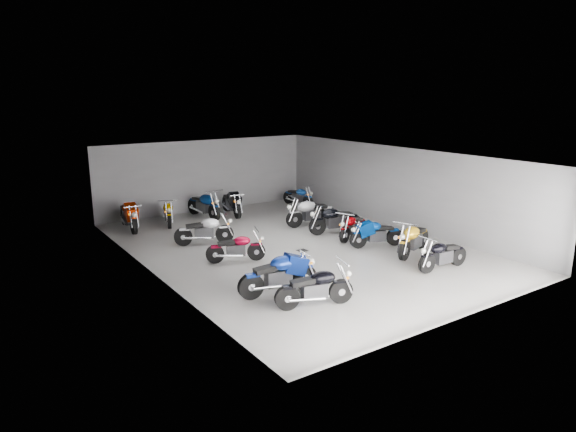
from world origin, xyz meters
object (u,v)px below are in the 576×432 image
object	(u,v)px
motorcycle_right_f	(311,212)
motorcycle_back_d	(232,203)
motorcycle_left_d	(237,248)
motorcycle_back_c	(204,205)
motorcycle_right_d	(353,226)
motorcycle_back_b	(168,212)
motorcycle_back_f	(299,196)
motorcycle_right_b	(414,239)
motorcycle_left_f	(205,230)
motorcycle_right_e	(335,220)
motorcycle_right_a	(442,255)
drain_grate	(302,250)
motorcycle_back_a	(129,215)
motorcycle_left_a	(316,288)
motorcycle_right_c	(376,234)

from	to	relation	value
motorcycle_right_f	motorcycle_back_d	size ratio (longest dim) A/B	1.00
motorcycle_right_f	motorcycle_back_d	bearing A→B (deg)	32.64
motorcycle_left_d	motorcycle_back_c	xyz separation A→B (m)	(1.70, 6.02, 0.10)
motorcycle_right_d	motorcycle_back_b	world-z (taller)	motorcycle_back_b
motorcycle_left_d	motorcycle_back_b	xyz separation A→B (m)	(-0.02, 5.76, 0.05)
motorcycle_back_d	motorcycle_right_d	bearing A→B (deg)	117.84
motorcycle_back_d	motorcycle_back_f	xyz separation A→B (m)	(3.50, -0.14, -0.08)
motorcycle_left_d	motorcycle_right_b	distance (m)	5.84
motorcycle_right_f	motorcycle_left_f	bearing A→B (deg)	95.53
motorcycle_right_d	motorcycle_right_e	bearing A→B (deg)	-18.26
motorcycle_right_a	motorcycle_back_c	world-z (taller)	motorcycle_back_c
motorcycle_right_d	motorcycle_back_f	distance (m)	5.94
drain_grate	motorcycle_right_d	bearing A→B (deg)	3.95
motorcycle_right_e	motorcycle_back_a	bearing A→B (deg)	64.26
motorcycle_right_b	motorcycle_back_a	distance (m)	10.90
motorcycle_back_c	motorcycle_back_f	distance (m)	4.73
motorcycle_right_a	motorcycle_back_f	bearing A→B (deg)	-6.69
motorcycle_right_a	motorcycle_back_b	world-z (taller)	motorcycle_back_b
motorcycle_left_f	motorcycle_back_b	bearing A→B (deg)	-159.80
drain_grate	motorcycle_back_d	distance (m)	6.07
motorcycle_left_a	motorcycle_back_c	distance (m)	10.38
motorcycle_back_a	motorcycle_back_c	xyz separation A→B (m)	(3.29, 0.16, -0.02)
motorcycle_back_b	motorcycle_back_c	distance (m)	1.74
motorcycle_right_a	motorcycle_right_b	size ratio (longest dim) A/B	0.91
drain_grate	motorcycle_back_d	xyz separation A→B (m)	(0.51, 6.03, 0.54)
motorcycle_right_c	motorcycle_back_c	bearing A→B (deg)	42.43
motorcycle_left_d	drain_grate	bearing A→B (deg)	106.09
motorcycle_right_d	motorcycle_back_d	world-z (taller)	motorcycle_back_d
motorcycle_left_d	motorcycle_back_b	distance (m)	5.76
motorcycle_right_e	motorcycle_right_f	distance (m)	1.46
motorcycle_right_a	motorcycle_back_d	distance (m)	10.13
motorcycle_back_c	motorcycle_right_e	bearing A→B (deg)	113.01
motorcycle_right_e	motorcycle_left_d	bearing A→B (deg)	113.03
motorcycle_right_e	motorcycle_left_a	bearing A→B (deg)	149.18
motorcycle_left_f	motorcycle_back_a	distance (m)	3.87
motorcycle_left_f	motorcycle_right_c	distance (m)	6.02
motorcycle_right_c	motorcycle_right_f	distance (m)	3.66
motorcycle_left_a	motorcycle_right_e	world-z (taller)	motorcycle_right_e
motorcycle_right_b	motorcycle_back_f	size ratio (longest dim) A/B	1.11
motorcycle_left_a	motorcycle_right_c	distance (m)	5.65
motorcycle_left_a	motorcycle_right_a	world-z (taller)	motorcycle_left_a
motorcycle_right_e	motorcycle_back_d	world-z (taller)	motorcycle_back_d
motorcycle_right_a	motorcycle_back_d	xyz separation A→B (m)	(-1.91, 9.95, 0.08)
drain_grate	motorcycle_left_d	world-z (taller)	motorcycle_left_d
motorcycle_back_f	motorcycle_right_f	bearing A→B (deg)	53.49
motorcycle_left_f	motorcycle_right_f	bearing A→B (deg)	109.97
motorcycle_right_a	motorcycle_left_a	bearing A→B (deg)	93.19
motorcycle_left_a	motorcycle_back_b	size ratio (longest dim) A/B	1.00
motorcycle_left_f	motorcycle_back_f	xyz separation A→B (m)	(6.41, 3.31, -0.04)
motorcycle_right_b	motorcycle_right_d	size ratio (longest dim) A/B	1.16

